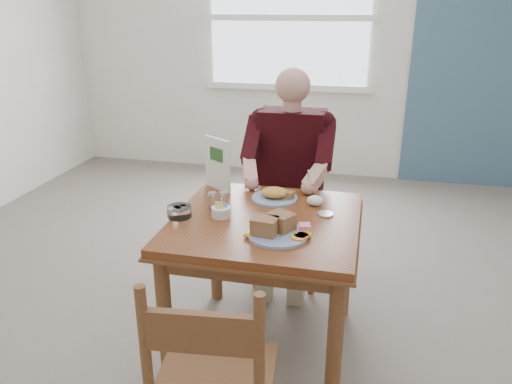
% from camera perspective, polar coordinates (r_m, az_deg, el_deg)
% --- Properties ---
extents(floor, '(6.00, 6.00, 0.00)m').
position_cam_1_polar(floor, '(2.83, 0.99, -17.04)').
color(floor, slate).
rests_on(floor, ground).
extents(wall_back, '(5.50, 0.00, 5.50)m').
position_cam_1_polar(wall_back, '(5.22, 8.32, 16.90)').
color(wall_back, white).
rests_on(wall_back, ground).
extents(accent_panel, '(1.60, 0.02, 2.80)m').
position_cam_1_polar(accent_panel, '(5.30, 26.40, 15.11)').
color(accent_panel, '#416079').
rests_on(accent_panel, ground).
extents(lemon_wedge, '(0.06, 0.04, 0.03)m').
position_cam_1_polar(lemon_wedge, '(2.24, -0.87, -4.94)').
color(lemon_wedge, gold).
rests_on(lemon_wedge, table).
extents(napkin, '(0.09, 0.08, 0.05)m').
position_cam_1_polar(napkin, '(2.61, 6.78, -0.98)').
color(napkin, white).
rests_on(napkin, table).
extents(metal_dish, '(0.09, 0.09, 0.01)m').
position_cam_1_polar(metal_dish, '(2.50, 7.94, -2.51)').
color(metal_dish, silver).
rests_on(metal_dish, table).
extents(window, '(1.72, 0.04, 1.42)m').
position_cam_1_polar(window, '(5.23, 3.78, 19.26)').
color(window, white).
rests_on(window, wall_back).
extents(table, '(0.92, 0.92, 0.75)m').
position_cam_1_polar(table, '(2.49, 1.08, -5.37)').
color(table, brown).
rests_on(table, ground).
extents(chair_far, '(0.42, 0.42, 0.95)m').
position_cam_1_polar(chair_far, '(3.27, 3.97, -1.87)').
color(chair_far, brown).
rests_on(chair_far, ground).
extents(diner, '(0.53, 0.56, 1.39)m').
position_cam_1_polar(diner, '(3.08, 3.85, 3.22)').
color(diner, gray).
rests_on(diner, chair_far).
extents(near_plate, '(0.34, 0.34, 0.09)m').
position_cam_1_polar(near_plate, '(2.26, 2.39, -4.18)').
color(near_plate, white).
rests_on(near_plate, table).
extents(far_plate, '(0.29, 0.29, 0.07)m').
position_cam_1_polar(far_plate, '(2.67, 2.24, -0.35)').
color(far_plate, white).
rests_on(far_plate, table).
extents(caddy, '(0.10, 0.10, 0.07)m').
position_cam_1_polar(caddy, '(2.46, -4.02, -2.26)').
color(caddy, white).
rests_on(caddy, table).
extents(shakers, '(0.10, 0.07, 0.09)m').
position_cam_1_polar(shakers, '(2.54, -4.40, -0.98)').
color(shakers, white).
rests_on(shakers, table).
extents(creamer, '(0.15, 0.15, 0.06)m').
position_cam_1_polar(creamer, '(2.48, -8.77, -2.21)').
color(creamer, white).
rests_on(creamer, table).
extents(menu, '(0.18, 0.12, 0.30)m').
position_cam_1_polar(menu, '(2.79, -4.42, 3.24)').
color(menu, white).
rests_on(menu, table).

